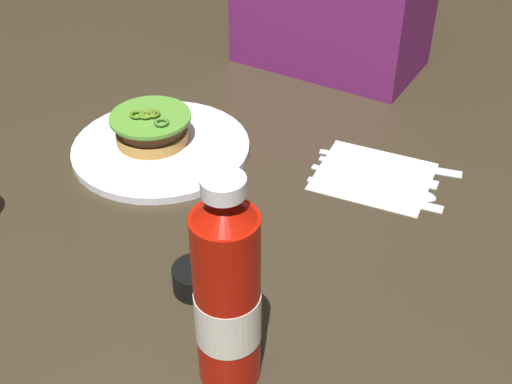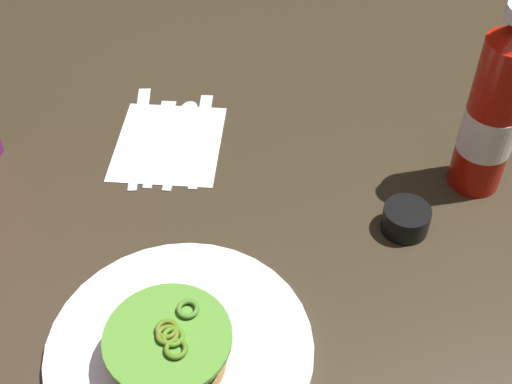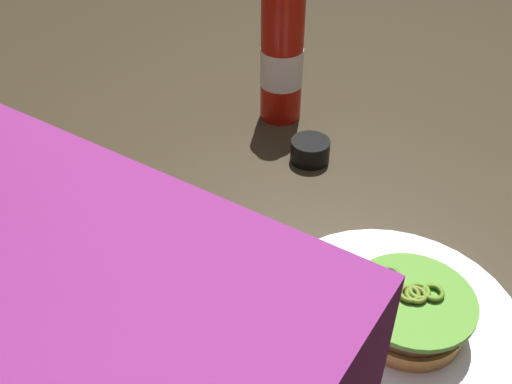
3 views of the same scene
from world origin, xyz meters
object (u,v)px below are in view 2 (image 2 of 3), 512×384
at_px(condiment_cup, 405,219).
at_px(steak_knife, 139,127).
at_px(dinner_plate, 179,349).
at_px(ketchup_bottle, 493,112).
at_px(napkin, 168,143).
at_px(spoon_utensil, 182,128).
at_px(fork_utensil, 160,132).
at_px(burger_sandwich, 169,348).
at_px(butter_knife, 201,131).

xyz_separation_m(condiment_cup, steak_knife, (0.12, 0.38, -0.01)).
height_order(dinner_plate, ketchup_bottle, ketchup_bottle).
relative_size(napkin, spoon_utensil, 0.87).
xyz_separation_m(dinner_plate, fork_utensil, (0.33, 0.12, -0.00)).
distance_m(burger_sandwich, steak_knife, 0.39).
distance_m(condiment_cup, spoon_utensil, 0.34).
distance_m(burger_sandwich, butter_knife, 0.37).
bearing_deg(spoon_utensil, burger_sandwich, -165.69).
bearing_deg(spoon_utensil, butter_knife, -90.91).
height_order(butter_knife, fork_utensil, same).
xyz_separation_m(dinner_plate, steak_knife, (0.34, 0.16, -0.00)).
bearing_deg(condiment_cup, dinner_plate, 135.11).
height_order(condiment_cup, spoon_utensil, condiment_cup).
height_order(condiment_cup, steak_knife, condiment_cup).
bearing_deg(dinner_plate, napkin, 18.80).
distance_m(dinner_plate, napkin, 0.34).
bearing_deg(fork_utensil, dinner_plate, -159.51).
xyz_separation_m(condiment_cup, napkin, (0.09, 0.33, -0.02)).
relative_size(butter_knife, fork_utensil, 1.08).
bearing_deg(steak_knife, burger_sandwich, -156.63).
relative_size(napkin, steak_knife, 0.77).
height_order(ketchup_bottle, steak_knife, ketchup_bottle).
relative_size(dinner_plate, ketchup_bottle, 1.09).
relative_size(napkin, fork_utensil, 0.90).
bearing_deg(steak_knife, dinner_plate, -155.06).
relative_size(burger_sandwich, fork_utensil, 0.69).
xyz_separation_m(burger_sandwich, fork_utensil, (0.35, 0.12, -0.03)).
height_order(napkin, butter_knife, butter_knife).
xyz_separation_m(dinner_plate, butter_knife, (0.35, 0.07, -0.00)).
bearing_deg(burger_sandwich, steak_knife, 23.37).
bearing_deg(steak_knife, butter_knife, -83.90).
distance_m(dinner_plate, spoon_utensil, 0.36).
bearing_deg(napkin, burger_sandwich, -162.66).
bearing_deg(fork_utensil, condiment_cup, -107.76).
bearing_deg(ketchup_bottle, dinner_plate, 136.74).
xyz_separation_m(condiment_cup, fork_utensil, (0.11, 0.35, -0.01)).
xyz_separation_m(napkin, steak_knife, (0.02, 0.05, 0.00)).
bearing_deg(condiment_cup, spoon_utensil, 68.53).
xyz_separation_m(spoon_utensil, fork_utensil, (-0.01, 0.03, 0.00)).
distance_m(dinner_plate, burger_sandwich, 0.04).
bearing_deg(steak_knife, ketchup_bottle, -91.57).
relative_size(ketchup_bottle, butter_knife, 1.28).
bearing_deg(condiment_cup, napkin, 74.06).
relative_size(ketchup_bottle, napkin, 1.55).
height_order(dinner_plate, condiment_cup, condiment_cup).
relative_size(burger_sandwich, butter_knife, 0.64).
height_order(dinner_plate, fork_utensil, dinner_plate).
distance_m(napkin, fork_utensil, 0.02).
distance_m(spoon_utensil, fork_utensil, 0.03).
relative_size(burger_sandwich, ketchup_bottle, 0.50).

